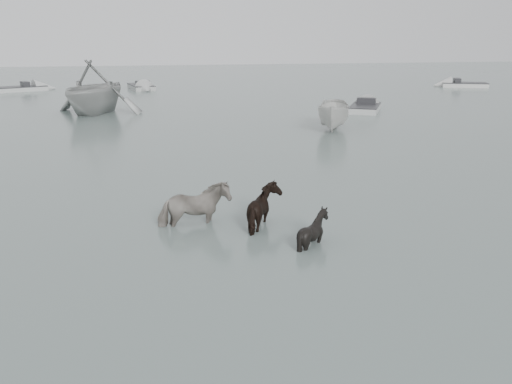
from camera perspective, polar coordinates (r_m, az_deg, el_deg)
ground at (r=13.25m, az=-3.64°, el=-5.23°), size 140.00×140.00×0.00m
pony_pinto at (r=14.35m, az=-6.27°, el=-0.43°), size 1.91×1.12×1.52m
pony_dark at (r=14.23m, az=1.00°, el=-0.86°), size 1.17×1.35×1.34m
pony_black at (r=13.15m, az=5.76°, el=-2.75°), size 1.11×1.00×1.17m
rowboat_trail at (r=35.28m, az=-15.83°, el=10.22°), size 7.46×7.87×3.27m
boat_small at (r=28.66m, az=7.82°, el=7.76°), size 2.89×4.31×1.56m
skiff_port at (r=35.60m, az=10.87°, el=8.54°), size 3.64×5.07×0.75m
skiff_mid at (r=49.15m, az=-11.43°, el=10.48°), size 2.67×5.49×0.75m
skiff_star at (r=53.24m, az=20.12°, el=10.23°), size 5.44×3.24×0.75m
skiff_far at (r=50.25m, az=-22.94°, el=9.67°), size 6.58×4.30×0.75m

